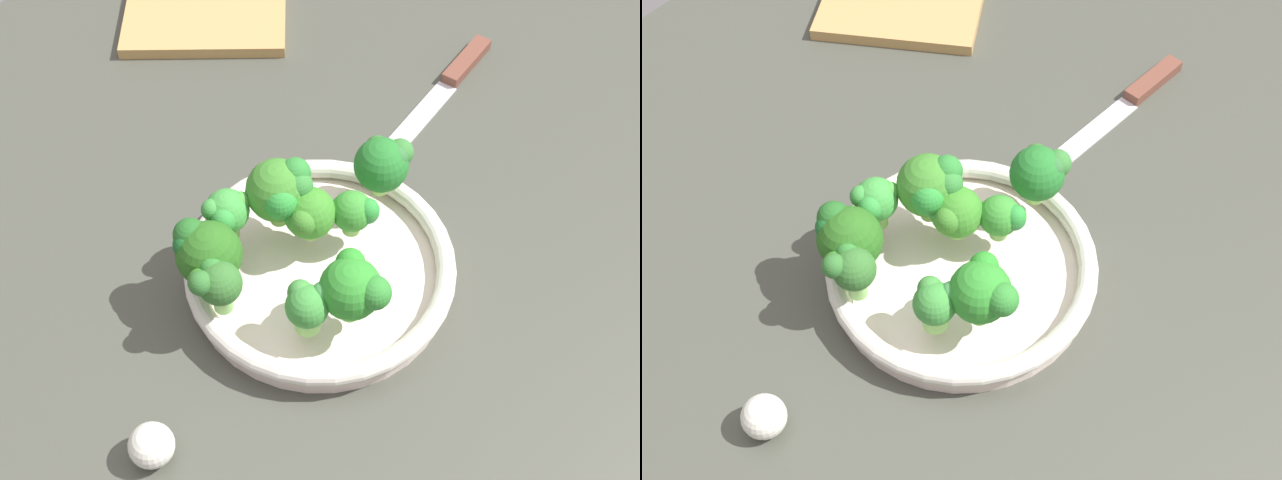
% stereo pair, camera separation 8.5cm
% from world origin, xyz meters
% --- Properties ---
extents(ground_plane, '(1.30, 1.30, 0.03)m').
position_xyz_m(ground_plane, '(0.00, 0.00, -0.01)').
color(ground_plane, '#43453C').
extents(bowl, '(0.29, 0.29, 0.04)m').
position_xyz_m(bowl, '(0.03, 0.04, 0.02)').
color(bowl, silver).
rests_on(bowl, ground_plane).
extents(broccoli_floret_0, '(0.05, 0.05, 0.06)m').
position_xyz_m(broccoli_floret_0, '(-0.00, 0.12, 0.07)').
color(broccoli_floret_0, '#85C860').
rests_on(broccoli_floret_0, bowl).
extents(broccoli_floret_1, '(0.06, 0.06, 0.06)m').
position_xyz_m(broccoli_floret_1, '(0.05, 0.02, 0.08)').
color(broccoli_floret_1, '#8CBE57').
rests_on(broccoli_floret_1, bowl).
extents(broccoli_floret_2, '(0.05, 0.05, 0.06)m').
position_xyz_m(broccoli_floret_2, '(0.13, 0.06, 0.08)').
color(broccoli_floret_2, '#7AB854').
rests_on(broccoli_floret_2, bowl).
extents(broccoli_floret_3, '(0.07, 0.07, 0.08)m').
position_xyz_m(broccoli_floret_3, '(-0.03, 0.09, 0.08)').
color(broccoli_floret_3, '#79C253').
rests_on(broccoli_floret_3, bowl).
extents(broccoli_floret_4, '(0.07, 0.07, 0.08)m').
position_xyz_m(broccoli_floret_4, '(0.09, 0.02, 0.09)').
color(broccoli_floret_4, '#7BB04D').
rests_on(broccoli_floret_4, bowl).
extents(broccoli_floret_5, '(0.06, 0.06, 0.07)m').
position_xyz_m(broccoli_floret_5, '(0.01, -0.08, 0.08)').
color(broccoli_floret_5, '#9BD062').
rests_on(broccoli_floret_5, bowl).
extents(broccoli_floret_6, '(0.05, 0.05, 0.07)m').
position_xyz_m(broccoli_floret_6, '(0.09, 0.14, 0.08)').
color(broccoli_floret_6, '#8CCB68').
rests_on(broccoli_floret_6, bowl).
extents(broccoli_floret_7, '(0.07, 0.07, 0.07)m').
position_xyz_m(broccoli_floret_7, '(0.12, 0.11, 0.08)').
color(broccoli_floret_7, '#82BC57').
rests_on(broccoli_floret_7, bowl).
extents(broccoli_floret_8, '(0.05, 0.04, 0.05)m').
position_xyz_m(broccoli_floret_8, '(0.01, -0.01, 0.07)').
color(broccoli_floret_8, '#7AB153').
rests_on(broccoli_floret_8, bowl).
extents(knife, '(0.06, 0.27, 0.01)m').
position_xyz_m(knife, '(0.02, -0.30, 0.01)').
color(knife, silver).
rests_on(knife, ground_plane).
extents(cutting_board, '(0.26, 0.23, 0.02)m').
position_xyz_m(cutting_board, '(0.37, -0.26, 0.01)').
color(cutting_board, tan).
rests_on(cutting_board, ground_plane).
extents(garlic_bulb, '(0.04, 0.04, 0.04)m').
position_xyz_m(garlic_bulb, '(0.07, 0.29, 0.02)').
color(garlic_bulb, silver).
rests_on(garlic_bulb, ground_plane).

